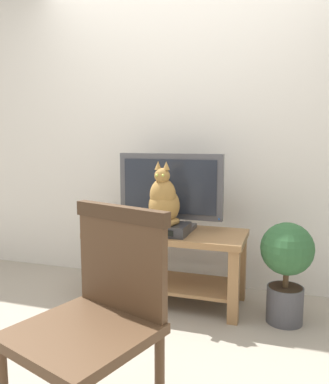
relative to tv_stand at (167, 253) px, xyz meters
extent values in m
plane|color=gray|center=(0.02, -0.64, -0.37)|extent=(12.00, 12.00, 0.00)
cube|color=silver|center=(0.02, 0.50, 1.03)|extent=(7.00, 0.12, 2.80)
cube|color=olive|center=(0.00, 0.00, 0.14)|extent=(1.15, 0.51, 0.04)
cube|color=olive|center=(-0.53, -0.20, -0.13)|extent=(0.07, 0.07, 0.50)
cube|color=olive|center=(0.53, -0.20, -0.13)|extent=(0.07, 0.07, 0.50)
cube|color=olive|center=(-0.53, 0.20, -0.13)|extent=(0.07, 0.07, 0.50)
cube|color=olive|center=(0.53, 0.20, -0.13)|extent=(0.07, 0.07, 0.50)
cube|color=olive|center=(0.00, 0.00, -0.23)|extent=(1.05, 0.43, 0.02)
cube|color=#4C4C51|center=(0.00, 0.09, 0.18)|extent=(0.37, 0.20, 0.03)
cube|color=#4C4C51|center=(0.00, 0.09, 0.22)|extent=(0.06, 0.04, 0.05)
cube|color=#4C4C51|center=(0.00, 0.09, 0.49)|extent=(0.79, 0.05, 0.49)
cube|color=#232833|center=(0.00, 0.06, 0.49)|extent=(0.71, 0.01, 0.40)
sphere|color=#2672F2|center=(0.38, 0.06, 0.27)|extent=(0.01, 0.01, 0.01)
cube|color=#2D2D30|center=(0.01, -0.10, 0.20)|extent=(0.34, 0.24, 0.08)
cube|color=black|center=(0.01, -0.22, 0.20)|extent=(0.21, 0.01, 0.04)
ellipsoid|color=olive|center=(0.01, -0.10, 0.37)|extent=(0.22, 0.26, 0.26)
ellipsoid|color=olive|center=(0.01, -0.13, 0.45)|extent=(0.18, 0.17, 0.23)
sphere|color=olive|center=(0.01, -0.14, 0.59)|extent=(0.11, 0.11, 0.11)
cone|color=olive|center=(-0.02, -0.14, 0.66)|extent=(0.05, 0.05, 0.06)
cone|color=olive|center=(0.04, -0.14, 0.66)|extent=(0.05, 0.05, 0.06)
sphere|color=#B2C64C|center=(-0.01, -0.19, 0.59)|extent=(0.02, 0.02, 0.02)
sphere|color=#B2C64C|center=(0.03, -0.19, 0.59)|extent=(0.02, 0.02, 0.02)
cylinder|color=olive|center=(0.08, -0.19, 0.26)|extent=(0.10, 0.21, 0.04)
cylinder|color=#513823|center=(0.00, -1.20, -0.14)|extent=(0.04, 0.04, 0.47)
cube|color=#513823|center=(0.13, -1.46, 0.12)|extent=(0.60, 0.60, 0.04)
cube|color=#513823|center=(0.20, -1.26, 0.35)|extent=(0.44, 0.18, 0.43)
cube|color=#412C1C|center=(0.20, -1.26, 0.54)|extent=(0.46, 0.19, 0.06)
cube|color=#38664C|center=(-0.37, 0.04, 0.18)|extent=(0.19, 0.19, 0.03)
cube|color=olive|center=(-0.38, 0.03, 0.21)|extent=(0.19, 0.19, 0.04)
cube|color=#2D2D33|center=(-0.38, 0.03, 0.25)|extent=(0.23, 0.19, 0.03)
cube|color=olive|center=(-0.38, 0.04, 0.27)|extent=(0.20, 0.18, 0.02)
cylinder|color=#47474C|center=(0.85, -0.08, -0.25)|extent=(0.24, 0.24, 0.24)
cylinder|color=#332319|center=(0.85, -0.08, -0.14)|extent=(0.22, 0.22, 0.02)
cylinder|color=#4C3823|center=(0.85, -0.08, -0.07)|extent=(0.04, 0.04, 0.12)
sphere|color=#2D5B33|center=(0.85, -0.08, 0.13)|extent=(0.34, 0.34, 0.34)
camera|label=1|loc=(0.84, -2.65, 0.84)|focal=36.22mm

